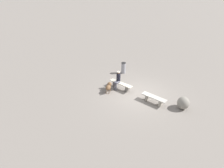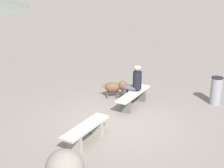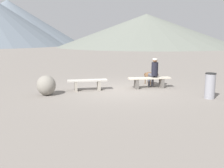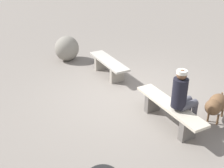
{
  "view_description": "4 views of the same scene",
  "coord_description": "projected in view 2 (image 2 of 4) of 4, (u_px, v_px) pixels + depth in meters",
  "views": [
    {
      "loc": [
        -6.27,
        9.09,
        6.72
      ],
      "look_at": [
        1.27,
        1.28,
        0.83
      ],
      "focal_mm": 29.34,
      "sensor_mm": 36.0,
      "label": 1
    },
    {
      "loc": [
        -6.87,
        -4.22,
        3.95
      ],
      "look_at": [
        0.98,
        0.84,
        0.78
      ],
      "focal_mm": 48.81,
      "sensor_mm": 36.0,
      "label": 2
    },
    {
      "loc": [
        -1.77,
        -10.84,
        2.25
      ],
      "look_at": [
        -0.41,
        -0.66,
        0.39
      ],
      "focal_mm": 42.13,
      "sensor_mm": 36.0,
      "label": 3
    },
    {
      "loc": [
        5.36,
        -2.94,
        3.43
      ],
      "look_at": [
        0.17,
        -0.48,
        0.54
      ],
      "focal_mm": 45.64,
      "sensor_mm": 36.0,
      "label": 4
    }
  ],
  "objects": [
    {
      "name": "ground",
      "position": [
        118.0,
        124.0,
        8.91
      ],
      "size": [
        210.0,
        210.0,
        0.06
      ],
      "primitive_type": "cube",
      "color": "gray"
    },
    {
      "name": "bench_right",
      "position": [
        134.0,
        97.0,
        10.01
      ],
      "size": [
        1.9,
        0.46,
        0.48
      ],
      "rotation": [
        0.0,
        0.0,
        0.05
      ],
      "color": "#605B56",
      "rests_on": "ground"
    },
    {
      "name": "seated_person",
      "position": [
        134.0,
        83.0,
        10.11
      ],
      "size": [
        0.35,
        0.61,
        1.32
      ],
      "rotation": [
        0.0,
        0.0,
        0.11
      ],
      "color": "black",
      "rests_on": "ground"
    },
    {
      "name": "dog",
      "position": [
        116.0,
        87.0,
        10.73
      ],
      "size": [
        0.64,
        0.8,
        0.63
      ],
      "rotation": [
        0.0,
        0.0,
        5.24
      ],
      "color": "brown",
      "rests_on": "ground"
    },
    {
      "name": "boulder",
      "position": [
        65.0,
        168.0,
        6.11
      ],
      "size": [
        1.0,
        1.03,
        0.78
      ],
      "primitive_type": "ellipsoid",
      "rotation": [
        0.0,
        0.0,
        3.6
      ],
      "color": "gray",
      "rests_on": "ground"
    },
    {
      "name": "bench_left",
      "position": [
        86.0,
        131.0,
        7.78
      ],
      "size": [
        1.69,
        0.5,
        0.45
      ],
      "rotation": [
        0.0,
        0.0,
        0.05
      ],
      "color": "gray",
      "rests_on": "ground"
    },
    {
      "name": "trash_bin",
      "position": [
        216.0,
        91.0,
        10.15
      ],
      "size": [
        0.39,
        0.39,
        0.95
      ],
      "color": "gray",
      "rests_on": "ground"
    }
  ]
}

